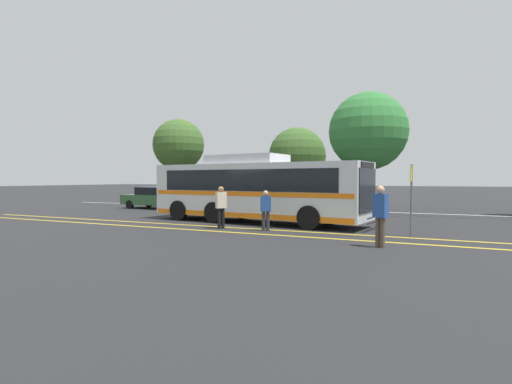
{
  "coord_description": "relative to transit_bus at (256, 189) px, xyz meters",
  "views": [
    {
      "loc": [
        7.47,
        -16.91,
        2.07
      ],
      "look_at": [
        -0.48,
        0.24,
        1.46
      ],
      "focal_mm": 28.0,
      "sensor_mm": 36.0,
      "label": 1
    }
  ],
  "objects": [
    {
      "name": "parked_car_1",
      "position": [
        -4.32,
        5.48,
        -0.91
      ],
      "size": [
        3.99,
        2.09,
        1.34
      ],
      "rotation": [
        0.0,
        0.0,
        1.6
      ],
      "color": "olive",
      "rests_on": "ground_plane"
    },
    {
      "name": "parked_car_0",
      "position": [
        -10.19,
        5.18,
        -0.85
      ],
      "size": [
        4.99,
        2.31,
        1.51
      ],
      "rotation": [
        0.0,
        0.0,
        -1.65
      ],
      "color": "#335B33",
      "rests_on": "ground_plane"
    },
    {
      "name": "ground_plane",
      "position": [
        0.5,
        -0.24,
        -1.61
      ],
      "size": [
        220.0,
        220.0,
        0.0
      ],
      "primitive_type": "plane",
      "color": "#262628"
    },
    {
      "name": "tree_2",
      "position": [
        -11.42,
        9.7,
        3.24
      ],
      "size": [
        4.15,
        4.15,
        6.94
      ],
      "color": "#513823",
      "rests_on": "ground_plane"
    },
    {
      "name": "lane_strip_0",
      "position": [
        0.02,
        -2.2,
        -1.61
      ],
      "size": [
        30.58,
        0.2,
        0.01
      ],
      "primitive_type": "cube",
      "rotation": [
        0.0,
        0.0,
        1.57
      ],
      "color": "gold",
      "rests_on": "ground_plane"
    },
    {
      "name": "bus_stop_sign",
      "position": [
        7.02,
        -1.86,
        0.03
      ],
      "size": [
        0.08,
        0.4,
        2.6
      ],
      "rotation": [
        0.0,
        0.0,
        -1.69
      ],
      "color": "#59595E",
      "rests_on": "ground_plane"
    },
    {
      "name": "transit_bus",
      "position": [
        0.0,
        0.0,
        0.0
      ],
      "size": [
        11.08,
        3.77,
        3.22
      ],
      "rotation": [
        0.0,
        0.0,
        -1.69
      ],
      "color": "silver",
      "rests_on": "ground_plane"
    },
    {
      "name": "pedestrian_1",
      "position": [
        -0.35,
        -2.68,
        -0.6
      ],
      "size": [
        0.42,
        0.47,
        1.77
      ],
      "rotation": [
        0.0,
        0.0,
        0.96
      ],
      "color": "black",
      "rests_on": "ground_plane"
    },
    {
      "name": "parked_car_2",
      "position": [
        0.76,
        5.4,
        -0.91
      ],
      "size": [
        4.28,
        2.0,
        1.38
      ],
      "rotation": [
        0.0,
        0.0,
        1.57
      ],
      "color": "#4C3823",
      "rests_on": "ground_plane"
    },
    {
      "name": "tree_1",
      "position": [
        3.7,
        9.15,
        3.53
      ],
      "size": [
        4.98,
        4.98,
        7.64
      ],
      "color": "#513823",
      "rests_on": "ground_plane"
    },
    {
      "name": "pedestrian_0",
      "position": [
        1.61,
        -2.52,
        -0.69
      ],
      "size": [
        0.47,
        0.35,
        1.62
      ],
      "rotation": [
        0.0,
        0.0,
        3.5
      ],
      "color": "#2D2D33",
      "rests_on": "ground_plane"
    },
    {
      "name": "curb_strip",
      "position": [
        0.02,
        6.91,
        -1.53
      ],
      "size": [
        38.58,
        0.36,
        0.15
      ],
      "primitive_type": "cube",
      "color": "#99999E",
      "rests_on": "ground_plane"
    },
    {
      "name": "pedestrian_2",
      "position": [
        6.32,
        -4.66,
        -0.53
      ],
      "size": [
        0.47,
        0.38,
        1.87
      ],
      "rotation": [
        0.0,
        0.0,
        2.69
      ],
      "color": "brown",
      "rests_on": "ground_plane"
    },
    {
      "name": "tree_0",
      "position": [
        -1.93,
        11.61,
        2.21
      ],
      "size": [
        4.32,
        4.32,
        5.98
      ],
      "color": "#513823",
      "rests_on": "ground_plane"
    },
    {
      "name": "lane_strip_1",
      "position": [
        0.02,
        -3.54,
        -1.61
      ],
      "size": [
        30.58,
        0.2,
        0.01
      ],
      "primitive_type": "cube",
      "rotation": [
        0.0,
        0.0,
        1.57
      ],
      "color": "gold",
      "rests_on": "ground_plane"
    }
  ]
}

